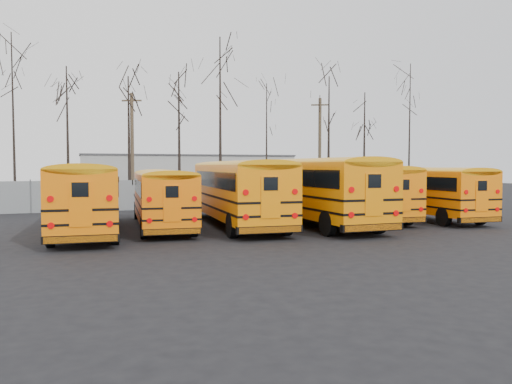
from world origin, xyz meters
name	(u,v)px	position (x,y,z in m)	size (l,w,h in m)	color
ground	(284,228)	(0.00, 0.00, 0.00)	(120.00, 120.00, 0.00)	black
fence	(218,194)	(0.00, 12.00, 1.00)	(40.00, 0.04, 2.00)	gray
distant_building	(187,174)	(2.00, 32.00, 2.00)	(22.00, 8.00, 4.00)	#B2B2AD
bus_a	(87,192)	(-8.82, 0.91, 1.80)	(3.18, 11.12, 3.08)	black
bus_b	(162,193)	(-5.48, 1.67, 1.64)	(3.01, 10.15, 2.80)	black
bus_c	(238,187)	(-1.92, 1.18, 1.90)	(3.30, 11.71, 3.24)	black
bus_d	(313,185)	(1.80, 0.52, 1.97)	(2.87, 12.08, 3.37)	black
bus_e	(355,187)	(5.19, 2.22, 1.75)	(3.02, 10.79, 2.99)	black
bus_f	(421,188)	(8.71, 1.10, 1.70)	(2.82, 10.47, 2.90)	black
utility_pole_left	(132,148)	(-5.36, 16.50, 4.29)	(1.41, 0.67, 8.34)	brown
utility_pole_right	(320,147)	(11.60, 19.23, 4.66)	(1.53, 0.75, 9.08)	#4A3D2A
tree_1	(13,121)	(-13.25, 15.47, 5.93)	(0.26, 0.26, 11.87)	black
tree_2	(68,138)	(-9.81, 13.77, 4.77)	(0.26, 0.26, 9.53)	black
tree_3	(129,142)	(-5.81, 14.18, 4.59)	(0.26, 0.26, 9.17)	black
tree_4	(179,138)	(-1.82, 16.54, 5.07)	(0.26, 0.26, 10.14)	black
tree_5	(220,121)	(0.88, 14.42, 6.25)	(0.26, 0.26, 12.51)	black
tree_6	(267,143)	(5.44, 16.66, 4.84)	(0.26, 0.26, 9.68)	black
tree_7	(329,140)	(9.72, 13.94, 5.02)	(0.26, 0.26, 10.05)	black
tree_8	(364,146)	(14.59, 16.51, 4.69)	(0.26, 0.26, 9.38)	black
tree_9	(409,131)	(18.97, 16.04, 6.05)	(0.26, 0.26, 12.09)	black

